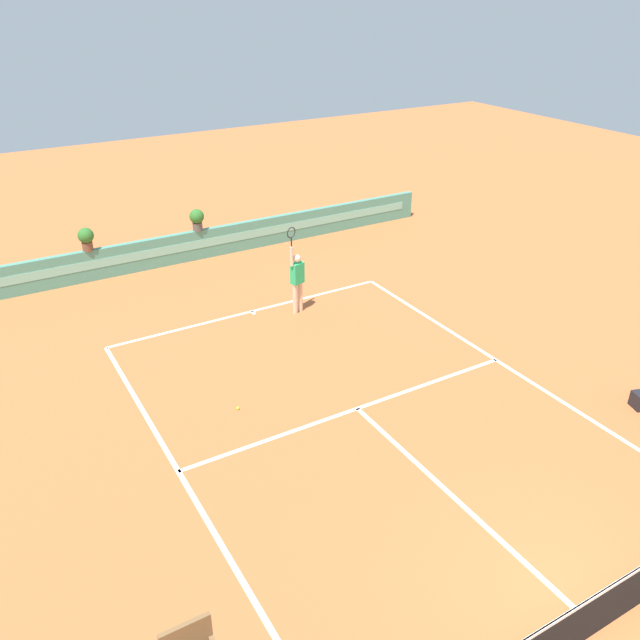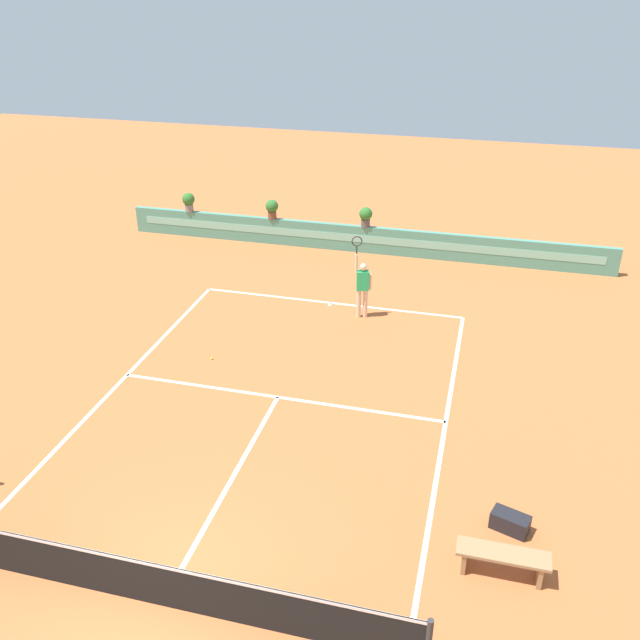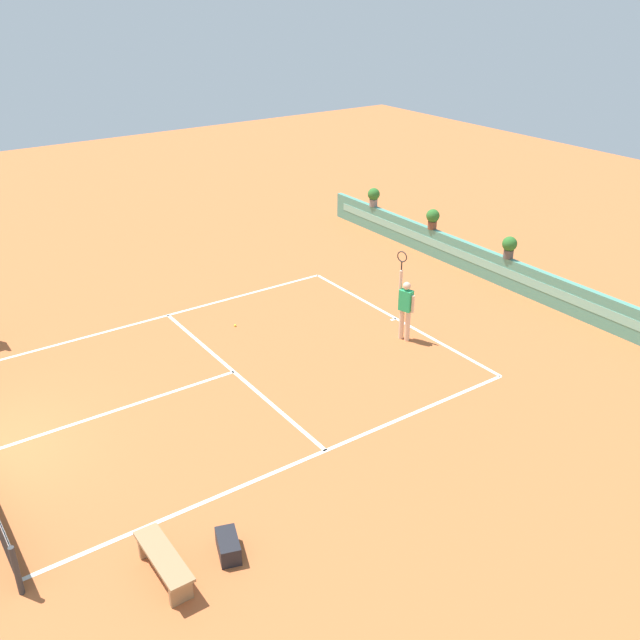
{
  "view_description": "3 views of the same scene",
  "coord_description": "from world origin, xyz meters",
  "px_view_note": "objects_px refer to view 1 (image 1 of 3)",
  "views": [
    {
      "loc": [
        -6.68,
        -3.41,
        8.4
      ],
      "look_at": [
        0.45,
        8.8,
        1.0
      ],
      "focal_mm": 36.68,
      "sensor_mm": 36.0,
      "label": 1
    },
    {
      "loc": [
        4.57,
        -7.07,
        9.5
      ],
      "look_at": [
        0.45,
        8.8,
        1.0
      ],
      "focal_mm": 38.67,
      "sensor_mm": 36.0,
      "label": 2
    },
    {
      "loc": [
        14.28,
        -0.85,
        9.26
      ],
      "look_at": [
        0.45,
        8.8,
        1.0
      ],
      "focal_mm": 39.82,
      "sensor_mm": 36.0,
      "label": 3
    }
  ],
  "objects_px": {
    "tennis_player": "(297,278)",
    "potted_plant_centre": "(197,218)",
    "tennis_ball_near_baseline": "(238,408)",
    "potted_plant_left": "(86,238)"
  },
  "relations": [
    {
      "from": "tennis_player",
      "to": "potted_plant_centre",
      "type": "height_order",
      "value": "tennis_player"
    },
    {
      "from": "tennis_ball_near_baseline",
      "to": "potted_plant_left",
      "type": "bearing_deg",
      "value": 97.12
    },
    {
      "from": "tennis_player",
      "to": "potted_plant_left",
      "type": "bearing_deg",
      "value": 130.94
    },
    {
      "from": "tennis_player",
      "to": "potted_plant_left",
      "type": "distance_m",
      "value": 6.87
    },
    {
      "from": "tennis_player",
      "to": "tennis_ball_near_baseline",
      "type": "height_order",
      "value": "tennis_player"
    },
    {
      "from": "tennis_player",
      "to": "potted_plant_centre",
      "type": "relative_size",
      "value": 3.57
    },
    {
      "from": "tennis_ball_near_baseline",
      "to": "tennis_player",
      "type": "bearing_deg",
      "value": 45.83
    },
    {
      "from": "tennis_ball_near_baseline",
      "to": "potted_plant_left",
      "type": "distance_m",
      "value": 8.87
    },
    {
      "from": "potted_plant_left",
      "to": "potted_plant_centre",
      "type": "relative_size",
      "value": 1.0
    },
    {
      "from": "tennis_player",
      "to": "tennis_ball_near_baseline",
      "type": "distance_m",
      "value": 5.0
    }
  ]
}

